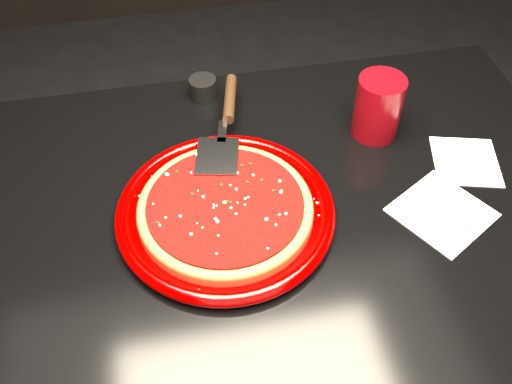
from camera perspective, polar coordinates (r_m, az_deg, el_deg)
floor at (r=1.66m, az=0.86°, el=-18.67°), size 4.00×4.00×0.01m
table at (r=1.32m, az=1.05°, el=-12.09°), size 1.20×0.80×0.75m
plate at (r=0.99m, az=-3.06°, el=-1.99°), size 0.49×0.49×0.03m
pizza_crust at (r=0.99m, az=-3.07°, el=-1.82°), size 0.39×0.39×0.02m
pizza_crust_rim at (r=0.98m, az=-3.09°, el=-1.53°), size 0.39×0.39×0.02m
pizza_sauce at (r=0.98m, az=-3.10°, el=-1.33°), size 0.35×0.35×0.01m
parmesan_dusting at (r=0.97m, az=-3.12°, el=-1.03°), size 0.26×0.26×0.01m
basil_flecks at (r=0.97m, az=-3.12°, el=-1.07°), size 0.24×0.24×0.00m
pizza_server at (r=1.11m, az=-3.10°, el=6.86°), size 0.16×0.34×0.02m
cup at (r=1.14m, az=12.11°, el=8.30°), size 0.10×0.10×0.13m
napkin_a at (r=1.06m, az=18.10°, el=-1.95°), size 0.20×0.20×0.00m
napkin_b at (r=1.17m, az=20.22°, el=2.89°), size 0.15×0.16×0.00m
ramekin at (r=1.24m, az=-5.32°, el=10.31°), size 0.06×0.06×0.04m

